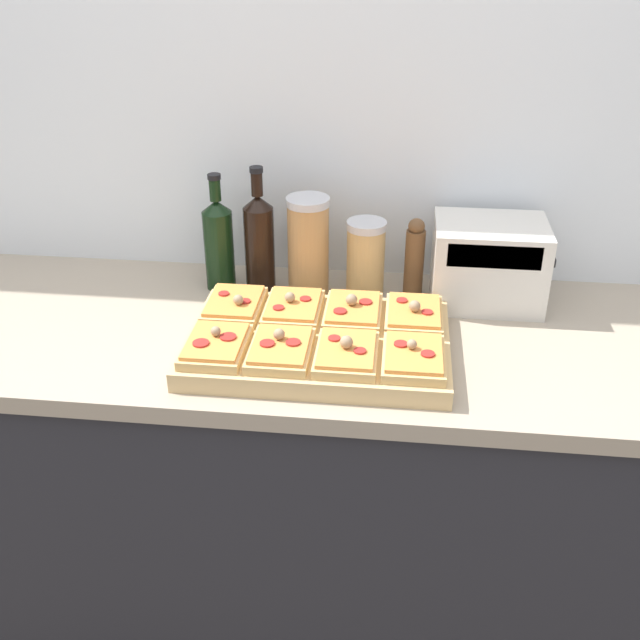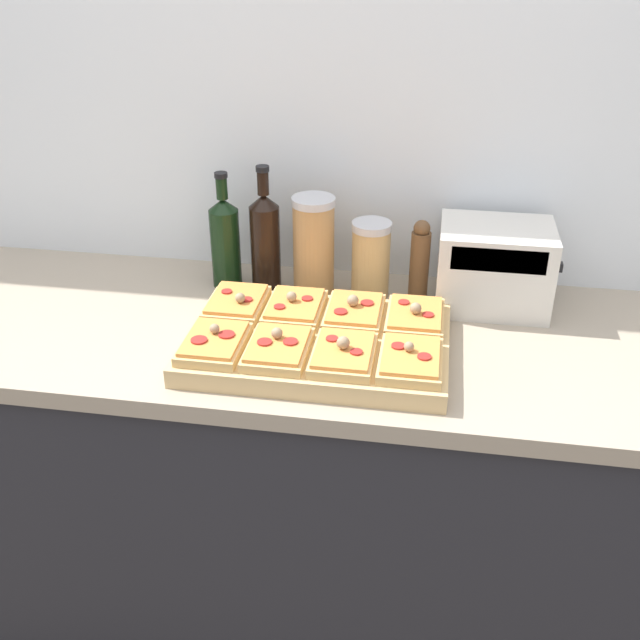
% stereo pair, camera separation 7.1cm
% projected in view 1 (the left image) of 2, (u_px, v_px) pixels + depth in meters
% --- Properties ---
extents(wall_back, '(6.00, 0.06, 2.50)m').
position_uv_depth(wall_back, '(322.00, 150.00, 1.86)').
color(wall_back, silver).
rests_on(wall_back, ground_plane).
extents(kitchen_counter, '(2.63, 0.67, 0.94)m').
position_uv_depth(kitchen_counter, '(307.00, 486.00, 1.94)').
color(kitchen_counter, '#232328').
rests_on(kitchen_counter, ground_plane).
extents(cutting_board, '(0.56, 0.38, 0.04)m').
position_uv_depth(cutting_board, '(318.00, 343.00, 1.61)').
color(cutting_board, tan).
rests_on(cutting_board, kitchen_counter).
extents(pizza_slice_back_left, '(0.12, 0.17, 0.05)m').
position_uv_depth(pizza_slice_back_left, '(234.00, 305.00, 1.69)').
color(pizza_slice_back_left, tan).
rests_on(pizza_slice_back_left, cutting_board).
extents(pizza_slice_back_midleft, '(0.12, 0.17, 0.05)m').
position_uv_depth(pizza_slice_back_midleft, '(293.00, 308.00, 1.68)').
color(pizza_slice_back_midleft, tan).
rests_on(pizza_slice_back_midleft, cutting_board).
extents(pizza_slice_back_midright, '(0.12, 0.17, 0.05)m').
position_uv_depth(pizza_slice_back_midright, '(353.00, 311.00, 1.67)').
color(pizza_slice_back_midright, tan).
rests_on(pizza_slice_back_midright, cutting_board).
extents(pizza_slice_back_right, '(0.12, 0.17, 0.05)m').
position_uv_depth(pizza_slice_back_right, '(414.00, 314.00, 1.65)').
color(pizza_slice_back_right, tan).
rests_on(pizza_slice_back_right, cutting_board).
extents(pizza_slice_front_left, '(0.12, 0.17, 0.05)m').
position_uv_depth(pizza_slice_front_left, '(216.00, 345.00, 1.54)').
color(pizza_slice_front_left, tan).
rests_on(pizza_slice_front_left, cutting_board).
extents(pizza_slice_front_midleft, '(0.12, 0.17, 0.05)m').
position_uv_depth(pizza_slice_front_midleft, '(280.00, 349.00, 1.52)').
color(pizza_slice_front_midleft, tan).
rests_on(pizza_slice_front_midleft, cutting_board).
extents(pizza_slice_front_midright, '(0.12, 0.17, 0.05)m').
position_uv_depth(pizza_slice_front_midright, '(346.00, 353.00, 1.51)').
color(pizza_slice_front_midright, tan).
rests_on(pizza_slice_front_midright, cutting_board).
extents(pizza_slice_front_right, '(0.12, 0.17, 0.05)m').
position_uv_depth(pizza_slice_front_right, '(414.00, 357.00, 1.50)').
color(pizza_slice_front_right, tan).
rests_on(pizza_slice_front_right, cutting_board).
extents(olive_oil_bottle, '(0.07, 0.07, 0.29)m').
position_uv_depth(olive_oil_bottle, '(219.00, 242.00, 1.84)').
color(olive_oil_bottle, black).
rests_on(olive_oil_bottle, kitchen_counter).
extents(wine_bottle, '(0.07, 0.07, 0.32)m').
position_uv_depth(wine_bottle, '(259.00, 241.00, 1.83)').
color(wine_bottle, black).
rests_on(wine_bottle, kitchen_counter).
extents(grain_jar_tall, '(0.10, 0.10, 0.25)m').
position_uv_depth(grain_jar_tall, '(308.00, 246.00, 1.82)').
color(grain_jar_tall, '#AD7F4C').
rests_on(grain_jar_tall, kitchen_counter).
extents(grain_jar_short, '(0.10, 0.10, 0.19)m').
position_uv_depth(grain_jar_short, '(366.00, 258.00, 1.82)').
color(grain_jar_short, tan).
rests_on(grain_jar_short, kitchen_counter).
extents(pepper_mill, '(0.05, 0.05, 0.20)m').
position_uv_depth(pepper_mill, '(414.00, 259.00, 1.80)').
color(pepper_mill, brown).
rests_on(pepper_mill, kitchen_counter).
extents(toaster_oven, '(0.29, 0.20, 0.20)m').
position_uv_depth(toaster_oven, '(488.00, 263.00, 1.79)').
color(toaster_oven, beige).
rests_on(toaster_oven, kitchen_counter).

